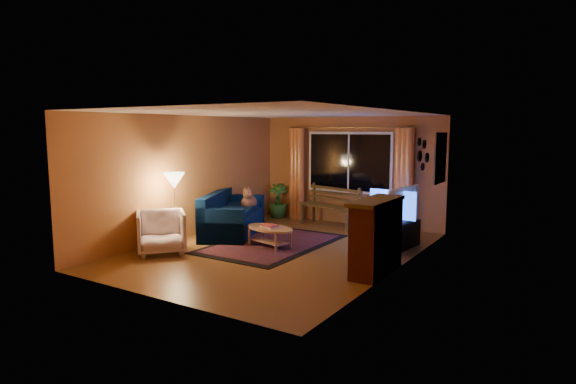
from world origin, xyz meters
The scene contains 22 objects.
floor centered at (0.00, 0.00, -0.01)m, with size 4.50×6.00×0.02m, color brown.
ceiling centered at (0.00, 0.00, 2.51)m, with size 4.50×6.00×0.02m, color white.
wall_back centered at (0.00, 3.01, 1.25)m, with size 4.50×0.02×2.50m, color #B5703A.
wall_left centered at (-2.26, 0.00, 1.25)m, with size 0.02×6.00×2.50m, color #B5703A.
wall_right centered at (2.26, 0.00, 1.25)m, with size 0.02×6.00×2.50m, color #B5703A.
window centered at (0.00, 2.94, 1.45)m, with size 2.00×0.02×1.30m, color black.
curtain_rod centered at (0.00, 2.90, 2.25)m, with size 0.03×0.03×3.20m, color #BF8C3F.
curtain_left centered at (-1.35, 2.88, 1.12)m, with size 0.36×0.36×2.24m, color orange.
curtain_right centered at (1.35, 2.88, 1.12)m, with size 0.36×0.36×2.24m, color orange.
bench centered at (-0.18, 2.35, 0.24)m, with size 1.59×0.47×0.48m, color #473618.
potted_plant centered at (-1.84, 2.75, 0.43)m, with size 0.48×0.48×0.85m, color #235B1E.
sofa centered at (-1.61, 0.66, 0.44)m, with size 0.94×2.19×0.88m, color #031538.
dog centered at (-1.56, 1.16, 0.71)m, with size 0.36×0.49×0.54m, color brown, non-canonical shape.
armchair centered at (-1.67, -1.31, 0.42)m, with size 0.82×0.77×0.85m, color #C6AFB4.
floor_lamp centered at (-1.82, -0.81, 0.70)m, with size 0.23×0.23×1.40m, color #BF8C3F.
rug centered at (-0.37, 0.32, 0.01)m, with size 1.85×2.92×0.02m, color #621B0B.
coffee_table centered at (-0.26, 0.07, 0.19)m, with size 1.07×1.07×0.39m, color #B17D56.
tv_console centered at (1.79, 1.25, 0.25)m, with size 0.40×1.19×0.50m, color black.
television centered at (1.79, 1.25, 0.83)m, with size 1.16×0.15×0.67m, color black.
fireplace centered at (2.05, -0.40, 0.55)m, with size 0.40×1.20×1.10m, color maroon.
mirror_cluster centered at (2.21, 1.30, 1.80)m, with size 0.06×0.60×0.56m, color black, non-canonical shape.
painting centered at (2.22, 2.45, 1.65)m, with size 0.04×0.76×0.96m, color #C65F0A.
Camera 1 is at (4.75, -7.25, 2.21)m, focal length 30.00 mm.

